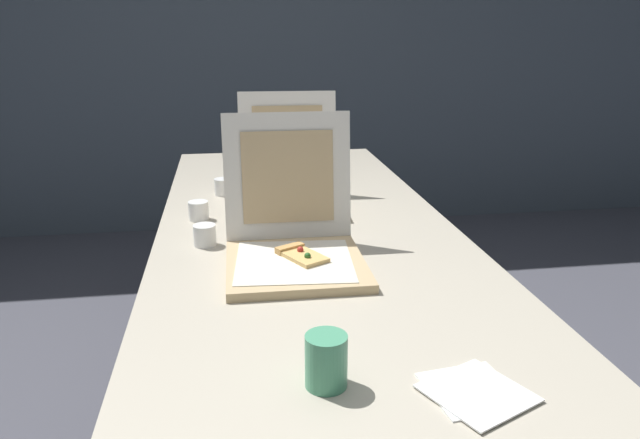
{
  "coord_description": "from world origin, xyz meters",
  "views": [
    {
      "loc": [
        -0.22,
        -1.11,
        1.32
      ],
      "look_at": [
        0.02,
        0.43,
        0.81
      ],
      "focal_mm": 33.84,
      "sensor_mm": 36.0,
      "label": 1
    }
  ],
  "objects_px": {
    "pizza_box_front": "(294,244)",
    "cup_printed_front": "(326,361)",
    "table": "(305,238)",
    "napkin_pile": "(474,391)",
    "cup_white_near_center": "(205,235)",
    "cup_white_mid": "(199,211)",
    "pizza_box_middle": "(291,190)",
    "cup_white_far": "(223,187)"
  },
  "relations": [
    {
      "from": "cup_white_far",
      "to": "cup_printed_front",
      "type": "bearing_deg",
      "value": -82.15
    },
    {
      "from": "pizza_box_front",
      "to": "cup_white_near_center",
      "type": "xyz_separation_m",
      "value": [
        -0.22,
        0.16,
        -0.02
      ]
    },
    {
      "from": "pizza_box_front",
      "to": "cup_white_near_center",
      "type": "distance_m",
      "value": 0.28
    },
    {
      "from": "napkin_pile",
      "to": "table",
      "type": "bearing_deg",
      "value": 99.72
    },
    {
      "from": "table",
      "to": "cup_white_far",
      "type": "xyz_separation_m",
      "value": [
        -0.24,
        0.35,
        0.08
      ]
    },
    {
      "from": "cup_white_near_center",
      "to": "cup_printed_front",
      "type": "height_order",
      "value": "cup_printed_front"
    },
    {
      "from": "table",
      "to": "pizza_box_front",
      "type": "xyz_separation_m",
      "value": [
        -0.07,
        -0.32,
        0.1
      ]
    },
    {
      "from": "cup_white_mid",
      "to": "cup_white_far",
      "type": "height_order",
      "value": "same"
    },
    {
      "from": "cup_printed_front",
      "to": "napkin_pile",
      "type": "relative_size",
      "value": 0.47
    },
    {
      "from": "table",
      "to": "cup_white_mid",
      "type": "height_order",
      "value": "cup_white_mid"
    },
    {
      "from": "cup_printed_front",
      "to": "cup_white_far",
      "type": "bearing_deg",
      "value": 97.85
    },
    {
      "from": "cup_white_mid",
      "to": "napkin_pile",
      "type": "bearing_deg",
      "value": -64.49
    },
    {
      "from": "pizza_box_front",
      "to": "pizza_box_middle",
      "type": "height_order",
      "value": "same"
    },
    {
      "from": "pizza_box_middle",
      "to": "napkin_pile",
      "type": "bearing_deg",
      "value": -77.92
    },
    {
      "from": "cup_white_far",
      "to": "cup_printed_front",
      "type": "relative_size",
      "value": 0.66
    },
    {
      "from": "cup_printed_front",
      "to": "cup_white_near_center",
      "type": "bearing_deg",
      "value": 107.04
    },
    {
      "from": "cup_white_mid",
      "to": "napkin_pile",
      "type": "relative_size",
      "value": 0.31
    },
    {
      "from": "pizza_box_front",
      "to": "napkin_pile",
      "type": "relative_size",
      "value": 1.97
    },
    {
      "from": "cup_white_mid",
      "to": "napkin_pile",
      "type": "xyz_separation_m",
      "value": [
        0.47,
        -0.99,
        -0.03
      ]
    },
    {
      "from": "table",
      "to": "pizza_box_front",
      "type": "bearing_deg",
      "value": -102.22
    },
    {
      "from": "cup_white_near_center",
      "to": "napkin_pile",
      "type": "height_order",
      "value": "cup_white_near_center"
    },
    {
      "from": "pizza_box_front",
      "to": "cup_printed_front",
      "type": "xyz_separation_m",
      "value": [
        -0.01,
        -0.54,
        -0.01
      ]
    },
    {
      "from": "pizza_box_front",
      "to": "cup_printed_front",
      "type": "height_order",
      "value": "pizza_box_front"
    },
    {
      "from": "napkin_pile",
      "to": "cup_white_near_center",
      "type": "bearing_deg",
      "value": 120.49
    },
    {
      "from": "table",
      "to": "cup_printed_front",
      "type": "distance_m",
      "value": 0.86
    },
    {
      "from": "pizza_box_middle",
      "to": "cup_white_mid",
      "type": "xyz_separation_m",
      "value": [
        -0.29,
        -0.11,
        -0.02
      ]
    },
    {
      "from": "table",
      "to": "pizza_box_front",
      "type": "height_order",
      "value": "pizza_box_front"
    },
    {
      "from": "pizza_box_front",
      "to": "cup_white_far",
      "type": "xyz_separation_m",
      "value": [
        -0.17,
        0.67,
        -0.02
      ]
    },
    {
      "from": "pizza_box_middle",
      "to": "cup_white_near_center",
      "type": "distance_m",
      "value": 0.44
    },
    {
      "from": "pizza_box_front",
      "to": "cup_white_mid",
      "type": "distance_m",
      "value": 0.47
    },
    {
      "from": "cup_white_far",
      "to": "napkin_pile",
      "type": "relative_size",
      "value": 0.31
    },
    {
      "from": "cup_white_near_center",
      "to": "cup_white_mid",
      "type": "xyz_separation_m",
      "value": [
        -0.03,
        0.23,
        0.0
      ]
    },
    {
      "from": "table",
      "to": "napkin_pile",
      "type": "xyz_separation_m",
      "value": [
        0.16,
        -0.91,
        0.05
      ]
    },
    {
      "from": "pizza_box_front",
      "to": "cup_printed_front",
      "type": "distance_m",
      "value": 0.54
    },
    {
      "from": "cup_white_near_center",
      "to": "napkin_pile",
      "type": "relative_size",
      "value": 0.31
    },
    {
      "from": "table",
      "to": "pizza_box_middle",
      "type": "height_order",
      "value": "pizza_box_middle"
    },
    {
      "from": "pizza_box_middle",
      "to": "cup_white_mid",
      "type": "relative_size",
      "value": 6.62
    },
    {
      "from": "pizza_box_front",
      "to": "cup_white_far",
      "type": "height_order",
      "value": "pizza_box_front"
    },
    {
      "from": "table",
      "to": "cup_white_mid",
      "type": "distance_m",
      "value": 0.33
    },
    {
      "from": "cup_white_near_center",
      "to": "cup_white_far",
      "type": "bearing_deg",
      "value": 84.49
    },
    {
      "from": "pizza_box_front",
      "to": "cup_white_mid",
      "type": "relative_size",
      "value": 6.32
    },
    {
      "from": "pizza_box_middle",
      "to": "cup_white_mid",
      "type": "height_order",
      "value": "pizza_box_middle"
    }
  ]
}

